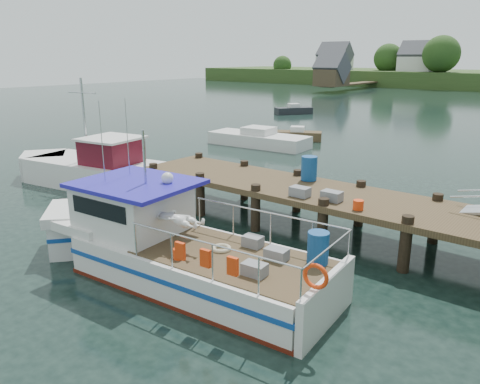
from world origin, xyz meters
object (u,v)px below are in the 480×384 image
Objects in this scene: work_boat at (97,169)px; moored_rowboat at (297,135)px; lobster_boat at (167,246)px; moored_e at (294,110)px; moored_a at (259,139)px.

work_boat reaches higher than moored_rowboat.
lobster_boat is 21.63m from moored_rowboat.
lobster_boat is 10.06m from work_boat.
work_boat is 2.39× the size of moored_e.
moored_rowboat is at bearing -32.22° from moored_e.
moored_e is (-16.74, 32.89, -0.45)m from lobster_boat.
lobster_boat reaches higher than moored_e.
moored_rowboat is 3.49m from moored_a.
moored_rowboat is at bearing 107.97° from lobster_boat.
work_boat is (-9.13, 4.24, -0.08)m from lobster_boat.
work_boat reaches higher than lobster_boat.
work_boat is at bearing -74.09° from moored_a.
moored_a is 1.79× the size of moored_e.
lobster_boat is 2.54× the size of moored_e.
moored_e reaches higher than moored_rowboat.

